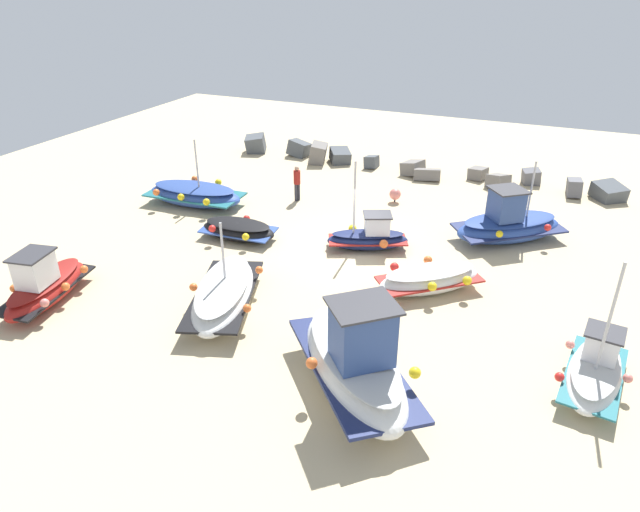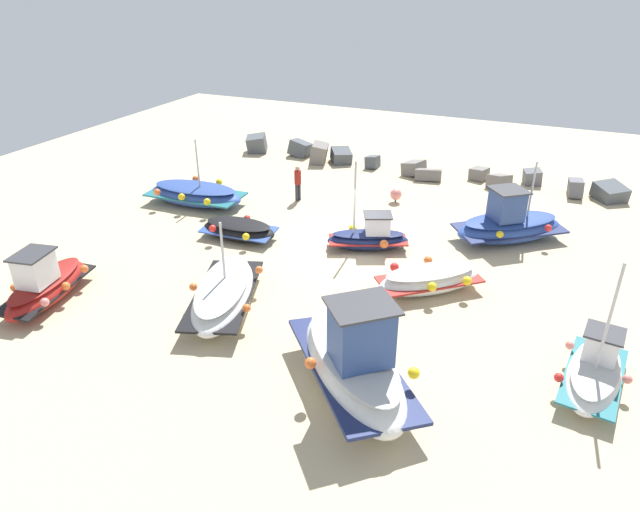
% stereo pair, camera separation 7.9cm
% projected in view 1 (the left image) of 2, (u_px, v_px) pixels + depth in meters
% --- Properties ---
extents(ground_plane, '(46.94, 46.94, 0.00)m').
position_uv_depth(ground_plane, '(357.00, 249.00, 22.34)').
color(ground_plane, '#C6B289').
extents(fishing_boat_0, '(2.07, 3.98, 1.94)m').
position_uv_depth(fishing_boat_0, '(45.00, 285.00, 18.51)').
color(fishing_boat_0, maroon).
rests_on(fishing_boat_0, ground_plane).
extents(fishing_boat_1, '(3.23, 1.87, 0.85)m').
position_uv_depth(fishing_boat_1, '(238.00, 230.00, 22.99)').
color(fishing_boat_1, black).
rests_on(fishing_boat_1, ground_plane).
extents(fishing_boat_2, '(3.36, 2.30, 3.59)m').
position_uv_depth(fishing_boat_2, '(369.00, 237.00, 22.12)').
color(fishing_boat_2, navy).
rests_on(fishing_boat_2, ground_plane).
extents(fishing_boat_3, '(1.86, 3.52, 3.81)m').
position_uv_depth(fishing_boat_3, '(595.00, 370.00, 14.81)').
color(fishing_boat_3, white).
rests_on(fishing_boat_3, ground_plane).
extents(fishing_boat_4, '(4.93, 5.19, 2.95)m').
position_uv_depth(fishing_boat_4, '(355.00, 362.00, 14.46)').
color(fishing_boat_4, white).
rests_on(fishing_boat_4, ground_plane).
extents(fishing_boat_5, '(3.66, 3.40, 0.90)m').
position_uv_depth(fishing_boat_5, '(429.00, 279.00, 19.22)').
color(fishing_boat_5, white).
rests_on(fishing_boat_5, ground_plane).
extents(fishing_boat_6, '(3.17, 4.98, 2.90)m').
position_uv_depth(fishing_boat_6, '(224.00, 294.00, 18.22)').
color(fishing_boat_6, white).
rests_on(fishing_boat_6, ground_plane).
extents(fishing_boat_7, '(4.67, 4.22, 3.30)m').
position_uv_depth(fishing_boat_7, '(508.00, 224.00, 22.75)').
color(fishing_boat_7, '#2D4C9E').
rests_on(fishing_boat_7, ground_plane).
extents(fishing_boat_8, '(4.73, 2.59, 3.13)m').
position_uv_depth(fishing_boat_8, '(195.00, 194.00, 26.27)').
color(fishing_boat_8, '#2D4C9E').
rests_on(fishing_boat_8, ground_plane).
extents(person_walking, '(0.32, 0.32, 1.70)m').
position_uv_depth(person_walking, '(297.00, 181.00, 26.51)').
color(person_walking, '#2D2D38').
rests_on(person_walking, ground_plane).
extents(breakwater_rocks, '(20.91, 2.46, 1.30)m').
position_uv_depth(breakwater_rocks, '(403.00, 165.00, 30.54)').
color(breakwater_rocks, '#4C5156').
rests_on(breakwater_rocks, ground_plane).
extents(mooring_buoy_0, '(0.54, 0.54, 0.67)m').
position_uv_depth(mooring_buoy_0, '(395.00, 194.00, 26.58)').
color(mooring_buoy_0, '#3F3F42').
rests_on(mooring_buoy_0, ground_plane).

